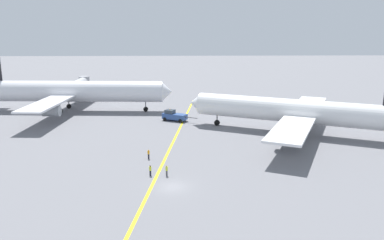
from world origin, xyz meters
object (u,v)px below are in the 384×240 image
(airliner_being_pushed, at_px, (294,111))
(ground_crew_ramp_agent_by_cones, at_px, (167,170))
(airliner_at_gate_left, at_px, (74,92))
(ground_crew_marshaller_foreground, at_px, (149,154))
(ground_crew_wing_walker_right, at_px, (150,170))
(jet_bridge, at_px, (79,84))
(pushback_tug, at_px, (174,116))

(airliner_being_pushed, bearing_deg, ground_crew_ramp_agent_by_cones, -138.07)
(airliner_at_gate_left, bearing_deg, ground_crew_marshaller_foreground, -60.14)
(ground_crew_wing_walker_right, bearing_deg, jet_bridge, 111.50)
(airliner_at_gate_left, bearing_deg, ground_crew_wing_walker_right, -63.41)
(ground_crew_marshaller_foreground, height_order, jet_bridge, jet_bridge)
(airliner_at_gate_left, bearing_deg, pushback_tug, -24.51)
(pushback_tug, bearing_deg, airliner_at_gate_left, 155.49)
(ground_crew_wing_walker_right, xyz_separation_m, ground_crew_marshaller_foreground, (-0.89, 7.87, 0.03))
(ground_crew_marshaller_foreground, relative_size, ground_crew_ramp_agent_by_cones, 1.00)
(ground_crew_ramp_agent_by_cones, bearing_deg, airliner_being_pushed, 41.93)
(pushback_tug, xyz_separation_m, ground_crew_wing_walker_right, (-3.17, -36.63, -0.39))
(ground_crew_marshaller_foreground, bearing_deg, airliner_at_gate_left, 119.86)
(airliner_at_gate_left, distance_m, ground_crew_ramp_agent_by_cones, 56.72)
(pushback_tug, distance_m, ground_crew_ramp_agent_by_cones, 36.85)
(pushback_tug, relative_size, ground_crew_wing_walker_right, 5.20)
(pushback_tug, bearing_deg, ground_crew_wing_walker_right, -94.95)
(ground_crew_wing_walker_right, relative_size, ground_crew_ramp_agent_by_cones, 0.97)
(airliner_at_gate_left, distance_m, jet_bridge, 29.18)
(jet_bridge, bearing_deg, ground_crew_marshaller_foreground, -66.95)
(airliner_at_gate_left, bearing_deg, airliner_being_pushed, -25.25)
(pushback_tug, bearing_deg, airliner_being_pushed, -26.02)
(airliner_at_gate_left, relative_size, airliner_being_pushed, 1.19)
(ground_crew_marshaller_foreground, bearing_deg, ground_crew_wing_walker_right, -83.55)
(airliner_being_pushed, distance_m, jet_bridge, 80.72)
(ground_crew_ramp_agent_by_cones, xyz_separation_m, jet_bridge, (-33.19, 78.07, 2.91))
(airliner_being_pushed, height_order, ground_crew_wing_walker_right, airliner_being_pushed)
(airliner_at_gate_left, height_order, jet_bridge, airliner_at_gate_left)
(airliner_being_pushed, relative_size, pushback_tug, 5.16)
(ground_crew_wing_walker_right, height_order, jet_bridge, jet_bridge)
(ground_crew_marshaller_foreground, distance_m, jet_bridge, 76.11)
(pushback_tug, bearing_deg, jet_bridge, 129.38)
(pushback_tug, relative_size, jet_bridge, 0.43)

